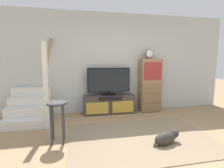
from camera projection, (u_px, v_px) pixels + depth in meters
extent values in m
plane|color=#997A56|center=(156.00, 156.00, 2.51)|extent=(20.00, 20.00, 0.00)
cube|color=#B2B7B2|center=(118.00, 63.00, 4.72)|extent=(6.40, 0.12, 2.70)
cube|color=#847056|center=(141.00, 138.00, 3.09)|extent=(2.60, 1.80, 0.01)
cube|color=#423833|center=(109.00, 104.00, 4.56)|extent=(1.36, 0.36, 0.50)
cube|color=#B79333|center=(97.00, 108.00, 4.31)|extent=(0.57, 0.02, 0.30)
cube|color=#B79333|center=(123.00, 107.00, 4.44)|extent=(0.57, 0.02, 0.30)
cube|color=black|center=(110.00, 99.00, 4.34)|extent=(0.61, 0.02, 0.09)
cube|color=black|center=(109.00, 94.00, 4.54)|extent=(0.36, 0.22, 0.02)
cylinder|color=black|center=(109.00, 93.00, 4.54)|extent=(0.05, 0.05, 0.06)
cube|color=black|center=(109.00, 80.00, 4.49)|extent=(1.15, 0.05, 0.65)
cube|color=black|center=(109.00, 80.00, 4.46)|extent=(1.10, 0.01, 0.60)
cube|color=#93704C|center=(150.00, 85.00, 4.73)|extent=(0.58, 0.34, 1.48)
cube|color=brown|center=(152.00, 108.00, 4.64)|extent=(0.53, 0.02, 0.23)
sphere|color=olive|center=(152.00, 108.00, 4.62)|extent=(0.03, 0.03, 0.03)
cube|color=brown|center=(152.00, 98.00, 4.60)|extent=(0.53, 0.02, 0.23)
sphere|color=olive|center=(152.00, 98.00, 4.58)|extent=(0.03, 0.03, 0.03)
cube|color=brown|center=(152.00, 88.00, 4.57)|extent=(0.53, 0.02, 0.23)
sphere|color=olive|center=(153.00, 88.00, 4.55)|extent=(0.03, 0.03, 0.03)
cube|color=maroon|center=(153.00, 71.00, 4.50)|extent=(0.49, 0.02, 0.47)
cube|color=#4C3823|center=(149.00, 58.00, 4.60)|extent=(0.14, 0.08, 0.02)
cylinder|color=brown|center=(149.00, 54.00, 4.59)|extent=(0.23, 0.04, 0.23)
cylinder|color=silver|center=(150.00, 53.00, 4.56)|extent=(0.20, 0.01, 0.20)
cube|color=silver|center=(24.00, 124.00, 3.54)|extent=(0.90, 0.26, 0.19)
cube|color=silver|center=(27.00, 116.00, 3.78)|extent=(0.90, 0.26, 0.38)
cube|color=silver|center=(30.00, 108.00, 4.02)|extent=(0.90, 0.26, 0.57)
cube|color=silver|center=(33.00, 102.00, 4.26)|extent=(0.90, 0.26, 0.76)
cube|color=silver|center=(35.00, 96.00, 4.50)|extent=(0.90, 0.26, 0.95)
cube|color=silver|center=(46.00, 86.00, 3.41)|extent=(0.09, 0.09, 1.80)
cube|color=#9E7547|center=(49.00, 49.00, 3.93)|extent=(0.06, 1.33, 0.99)
cylinder|color=#333338|center=(51.00, 126.00, 2.78)|extent=(0.04, 0.04, 0.68)
cylinder|color=#333338|center=(63.00, 125.00, 2.82)|extent=(0.04, 0.04, 0.68)
cylinder|color=#333338|center=(53.00, 122.00, 2.96)|extent=(0.04, 0.04, 0.68)
cylinder|color=#333338|center=(64.00, 121.00, 3.00)|extent=(0.04, 0.04, 0.68)
cylinder|color=#333338|center=(57.00, 103.00, 2.84)|extent=(0.34, 0.34, 0.03)
ellipsoid|color=#332D28|center=(165.00, 138.00, 2.84)|extent=(0.48, 0.31, 0.22)
sphere|color=#332D28|center=(174.00, 133.00, 2.93)|extent=(0.15, 0.15, 0.15)
cylinder|color=#332D28|center=(156.00, 143.00, 2.75)|extent=(0.11, 0.06, 0.16)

